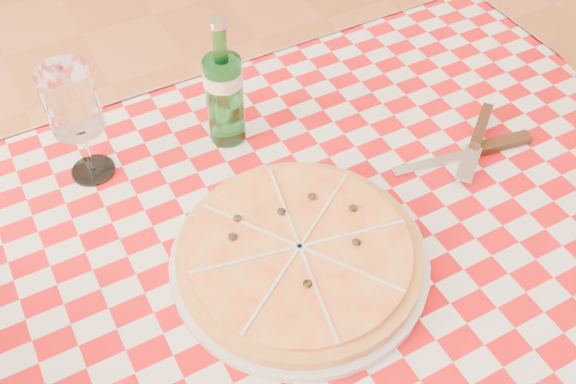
# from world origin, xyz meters

# --- Properties ---
(dining_table) EXTENTS (1.20, 0.80, 0.75)m
(dining_table) POSITION_xyz_m (0.00, 0.00, 0.66)
(dining_table) COLOR brown
(dining_table) RESTS_ON ground
(tablecloth) EXTENTS (1.30, 0.90, 0.01)m
(tablecloth) POSITION_xyz_m (0.00, 0.00, 0.75)
(tablecloth) COLOR #AF0A0E
(tablecloth) RESTS_ON dining_table
(pizza_plate) EXTENTS (0.44, 0.44, 0.05)m
(pizza_plate) POSITION_xyz_m (-0.05, -0.02, 0.78)
(pizza_plate) COLOR #CB8743
(pizza_plate) RESTS_ON tablecloth
(water_bottle) EXTENTS (0.08, 0.08, 0.23)m
(water_bottle) POSITION_xyz_m (-0.02, 0.27, 0.87)
(water_bottle) COLOR #1B6C2B
(water_bottle) RESTS_ON tablecloth
(wine_glass) EXTENTS (0.10, 0.10, 0.20)m
(wine_glass) POSITION_xyz_m (-0.25, 0.30, 0.86)
(wine_glass) COLOR white
(wine_glass) RESTS_ON tablecloth
(cutlery) EXTENTS (0.33, 0.30, 0.03)m
(cutlery) POSITION_xyz_m (0.32, 0.04, 0.77)
(cutlery) COLOR silver
(cutlery) RESTS_ON tablecloth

